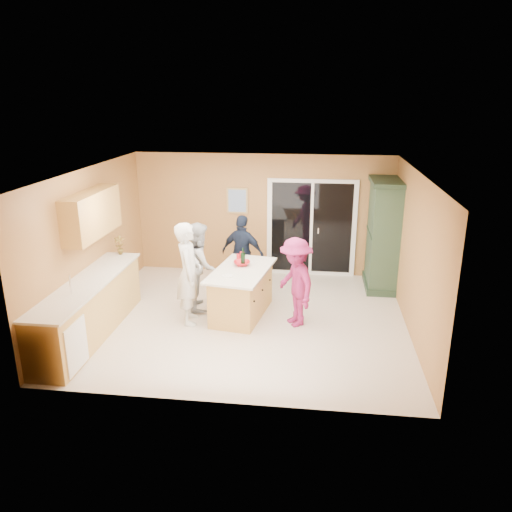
# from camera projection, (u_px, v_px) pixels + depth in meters

# --- Properties ---
(floor) EXTENTS (5.50, 5.50, 0.00)m
(floor) POSITION_uv_depth(u_px,v_px,m) (247.00, 319.00, 8.78)
(floor) COLOR beige
(floor) RESTS_ON ground
(ceiling) EXTENTS (5.50, 5.00, 0.10)m
(ceiling) POSITION_uv_depth(u_px,v_px,m) (246.00, 172.00, 7.97)
(ceiling) COLOR white
(ceiling) RESTS_ON wall_back
(wall_back) EXTENTS (5.50, 0.10, 2.60)m
(wall_back) POSITION_uv_depth(u_px,v_px,m) (263.00, 215.00, 10.74)
(wall_back) COLOR tan
(wall_back) RESTS_ON ground
(wall_front) EXTENTS (5.50, 0.10, 2.60)m
(wall_front) POSITION_uv_depth(u_px,v_px,m) (217.00, 310.00, 6.02)
(wall_front) COLOR tan
(wall_front) RESTS_ON ground
(wall_left) EXTENTS (0.10, 5.00, 2.60)m
(wall_left) POSITION_uv_depth(u_px,v_px,m) (91.00, 243.00, 8.70)
(wall_left) COLOR tan
(wall_left) RESTS_ON ground
(wall_right) EXTENTS (0.10, 5.00, 2.60)m
(wall_right) POSITION_uv_depth(u_px,v_px,m) (415.00, 255.00, 8.06)
(wall_right) COLOR tan
(wall_right) RESTS_ON ground
(left_cabinet_run) EXTENTS (0.65, 3.05, 1.24)m
(left_cabinet_run) POSITION_uv_depth(u_px,v_px,m) (85.00, 313.00, 7.94)
(left_cabinet_run) COLOR tan
(left_cabinet_run) RESTS_ON floor
(upper_cabinets) EXTENTS (0.35, 1.60, 0.75)m
(upper_cabinets) POSITION_uv_depth(u_px,v_px,m) (92.00, 214.00, 8.31)
(upper_cabinets) COLOR tan
(upper_cabinets) RESTS_ON wall_left
(sliding_door) EXTENTS (1.90, 0.07, 2.10)m
(sliding_door) POSITION_uv_depth(u_px,v_px,m) (311.00, 228.00, 10.66)
(sliding_door) COLOR white
(sliding_door) RESTS_ON floor
(framed_picture) EXTENTS (0.46, 0.04, 0.56)m
(framed_picture) POSITION_uv_depth(u_px,v_px,m) (237.00, 201.00, 10.69)
(framed_picture) COLOR #A48652
(framed_picture) RESTS_ON wall_back
(kitchen_island) EXTENTS (1.14, 1.76, 0.86)m
(kitchen_island) POSITION_uv_depth(u_px,v_px,m) (242.00, 294.00, 8.86)
(kitchen_island) COLOR tan
(kitchen_island) RESTS_ON floor
(green_hutch) EXTENTS (0.64, 1.20, 2.21)m
(green_hutch) POSITION_uv_depth(u_px,v_px,m) (383.00, 236.00, 9.94)
(green_hutch) COLOR #223826
(green_hutch) RESTS_ON floor
(woman_white) EXTENTS (0.54, 0.72, 1.78)m
(woman_white) POSITION_uv_depth(u_px,v_px,m) (189.00, 273.00, 8.44)
(woman_white) COLOR silver
(woman_white) RESTS_ON floor
(woman_grey) EXTENTS (0.81, 0.93, 1.61)m
(woman_grey) POSITION_uv_depth(u_px,v_px,m) (200.00, 266.00, 9.06)
(woman_grey) COLOR #A4A4A6
(woman_grey) RESTS_ON floor
(woman_navy) EXTENTS (0.98, 0.64, 1.55)m
(woman_navy) POSITION_uv_depth(u_px,v_px,m) (243.00, 253.00, 9.87)
(woman_navy) COLOR #161D31
(woman_navy) RESTS_ON floor
(woman_magenta) EXTENTS (0.98, 1.14, 1.54)m
(woman_magenta) POSITION_uv_depth(u_px,v_px,m) (295.00, 282.00, 8.38)
(woman_magenta) COLOR #8C1E5B
(woman_magenta) RESTS_ON floor
(serving_bowl) EXTENTS (0.34, 0.34, 0.07)m
(serving_bowl) POSITION_uv_depth(u_px,v_px,m) (242.00, 263.00, 8.92)
(serving_bowl) COLOR red
(serving_bowl) RESTS_ON kitchen_island
(tulip_vase) EXTENTS (0.21, 0.16, 0.36)m
(tulip_vase) POSITION_uv_depth(u_px,v_px,m) (119.00, 245.00, 9.22)
(tulip_vase) COLOR #A42A10
(tulip_vase) RESTS_ON left_cabinet_run
(tumbler_near) EXTENTS (0.07, 0.07, 0.10)m
(tumbler_near) POSITION_uv_depth(u_px,v_px,m) (238.00, 257.00, 9.25)
(tumbler_near) COLOR red
(tumbler_near) RESTS_ON kitchen_island
(tumbler_far) EXTENTS (0.11, 0.11, 0.12)m
(tumbler_far) POSITION_uv_depth(u_px,v_px,m) (242.00, 255.00, 9.29)
(tumbler_far) COLOR red
(tumbler_far) RESTS_ON kitchen_island
(wine_bottle) EXTENTS (0.08, 0.08, 0.34)m
(wine_bottle) POSITION_uv_depth(u_px,v_px,m) (243.00, 259.00, 8.85)
(wine_bottle) COLOR black
(wine_bottle) RESTS_ON kitchen_island
(white_plate) EXTENTS (0.23, 0.23, 0.01)m
(white_plate) POSITION_uv_depth(u_px,v_px,m) (227.00, 276.00, 8.39)
(white_plate) COLOR silver
(white_plate) RESTS_ON kitchen_island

